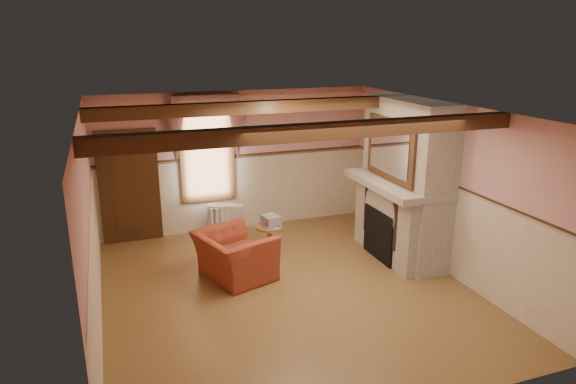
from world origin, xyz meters
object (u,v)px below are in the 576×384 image
object	(u,v)px
armchair	(234,256)
radiator	(226,219)
side_table	(270,240)
bowl	(393,175)
mantel_clock	(375,164)
oil_lamp	(391,169)

from	to	relation	value
armchair	radiator	size ratio (longest dim) A/B	1.68
side_table	radiator	world-z (taller)	radiator
armchair	side_table	bearing A→B (deg)	-68.35
bowl	mantel_clock	world-z (taller)	mantel_clock
bowl	oil_lamp	world-z (taller)	oil_lamp
radiator	bowl	world-z (taller)	bowl
side_table	radiator	distance (m)	1.38
radiator	mantel_clock	bearing A→B (deg)	-6.58
radiator	mantel_clock	world-z (taller)	mantel_clock
mantel_clock	oil_lamp	world-z (taller)	oil_lamp
radiator	mantel_clock	distance (m)	3.13
side_table	radiator	xyz separation A→B (m)	(-0.50, 1.29, 0.02)
side_table	mantel_clock	distance (m)	2.42
bowl	mantel_clock	distance (m)	0.67
armchair	oil_lamp	size ratio (longest dim) A/B	4.21
bowl	oil_lamp	bearing A→B (deg)	90.00
side_table	mantel_clock	bearing A→B (deg)	-0.20
side_table	oil_lamp	xyz separation A→B (m)	(2.07, -0.58, 1.29)
bowl	radiator	bearing A→B (deg)	142.72
armchair	bowl	xyz separation A→B (m)	(2.90, 0.02, 1.08)
side_table	mantel_clock	xyz separation A→B (m)	(2.07, -0.01, 1.25)
mantel_clock	oil_lamp	size ratio (longest dim) A/B	0.86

